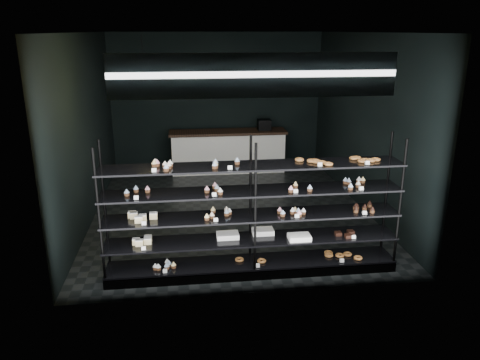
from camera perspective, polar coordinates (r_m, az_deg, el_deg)
The scene contains 5 objects.
room at distance 8.44m, azimuth -1.26°, elevation 6.63°, with size 5.01×6.01×3.20m.
display_shelf at distance 6.41m, azimuth 1.36°, elevation -6.20°, with size 4.00×0.50×1.91m.
signage at distance 5.40m, azimuth 1.89°, elevation 12.62°, with size 3.30×0.05×0.50m.
pendant_lamp at distance 7.06m, azimuth -11.56°, elevation 11.07°, with size 0.34×0.34×0.90m.
service_counter at distance 11.13m, azimuth -1.42°, elevation 3.60°, with size 2.74×0.65×1.23m.
Camera 1 is at (-0.83, -8.24, 3.24)m, focal length 35.00 mm.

